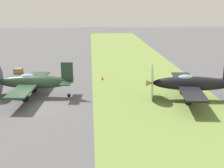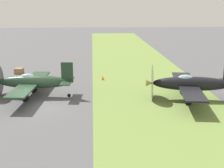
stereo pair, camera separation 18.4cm
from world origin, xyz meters
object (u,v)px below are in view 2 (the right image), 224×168
(airplane_lead, at_px, (33,82))
(airplane_wingman, at_px, (190,84))
(runway_marker_cone, at_px, (103,78))
(supply_crate, at_px, (19,71))

(airplane_lead, relative_size, airplane_wingman, 0.96)
(airplane_wingman, height_order, runway_marker_cone, airplane_wingman)
(supply_crate, bearing_deg, airplane_wingman, -123.69)
(supply_crate, distance_m, runway_marker_cone, 10.38)
(airplane_lead, relative_size, supply_crate, 10.24)
(supply_crate, relative_size, runway_marker_cone, 2.05)
(airplane_wingman, height_order, supply_crate, airplane_wingman)
(airplane_lead, height_order, supply_crate, airplane_lead)
(supply_crate, xyz_separation_m, runway_marker_cone, (-3.70, -9.70, -0.10))
(airplane_lead, height_order, airplane_wingman, airplane_wingman)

